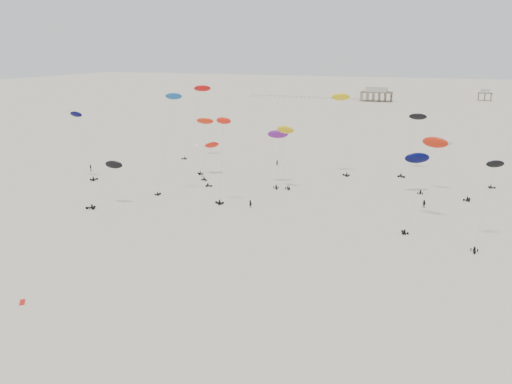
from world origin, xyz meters
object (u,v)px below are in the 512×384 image
at_px(pavilion_small, 485,96).
at_px(rig_4, 415,128).
at_px(rig_9, 209,151).
at_px(rig_0, 284,141).
at_px(spectator_0, 250,207).
at_px(pavilion_main, 376,95).

bearing_deg(pavilion_small, rig_4, -98.22).
xyz_separation_m(pavilion_small, rig_9, (-87.70, -256.33, 3.30)).
bearing_deg(rig_0, rig_9, -41.48).
distance_m(rig_0, spectator_0, 22.62).
distance_m(pavilion_small, spectator_0, 289.20).
relative_size(pavilion_small, spectator_0, 4.10).
bearing_deg(spectator_0, rig_9, -39.21).
distance_m(rig_9, spectator_0, 34.60).
height_order(pavilion_main, spectator_0, pavilion_main).
distance_m(pavilion_main, pavilion_small, 76.16).
height_order(pavilion_main, rig_0, rig_0).
relative_size(rig_0, rig_9, 1.71).
xyz_separation_m(rig_4, spectator_0, (-31.97, -51.67, -12.62)).
height_order(pavilion_small, spectator_0, pavilion_small).
bearing_deg(rig_4, rig_9, -31.22).
distance_m(pavilion_main, rig_0, 233.11).
bearing_deg(pavilion_small, spectator_0, -103.03).
relative_size(pavilion_small, rig_0, 0.55).
height_order(rig_0, rig_9, rig_0).
bearing_deg(rig_4, spectator_0, 1.28).
distance_m(rig_4, rig_9, 60.73).
height_order(rig_0, rig_4, rig_4).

